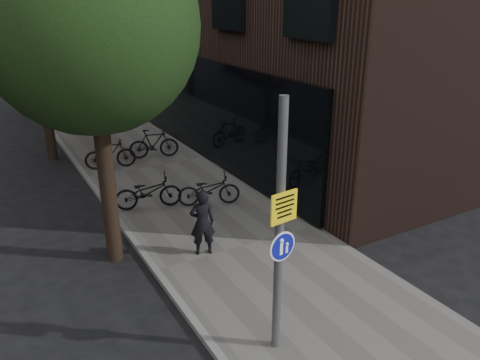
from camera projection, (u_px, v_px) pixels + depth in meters
ground at (322, 331)px, 8.71m from camera, size 120.00×120.00×0.00m
sidewalk at (151, 168)px, 16.88m from camera, size 4.50×60.00×0.12m
curb_edge at (87, 179)px, 15.83m from camera, size 0.15×60.00×0.13m
street_tree_near at (93, 34)px, 9.42m from camera, size 4.40×4.40×7.50m
street_tree_mid at (34, 18)px, 16.28m from camera, size 5.00×5.00×7.80m
street_tree_far at (9, 12)px, 23.55m from camera, size 5.00×5.00×7.80m
signpost at (279, 232)px, 7.38m from camera, size 0.51×0.15×4.39m
pedestrian at (202, 222)px, 10.85m from camera, size 0.67×0.53×1.61m
parked_bike_facade_near at (209, 190)px, 13.56m from camera, size 1.91×1.20×0.95m
parked_bike_facade_far at (154, 143)px, 17.55m from camera, size 1.91×0.98×1.11m
parked_bike_curb_near at (148, 192)px, 13.35m from camera, size 2.00×1.12×0.99m
parked_bike_curb_far at (110, 154)px, 16.46m from camera, size 1.83×0.87×1.06m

